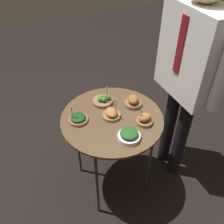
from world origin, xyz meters
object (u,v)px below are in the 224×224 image
bowl_spinach_back_right (129,135)px  bowl_roast_front_right (133,102)px  waiter_figure (190,64)px  bowl_spinach_front_center (78,119)px  bowl_roast_front_left (111,114)px  bowl_broccoli_near_rim (103,100)px  bowl_roast_far_rim (145,119)px  serving_cart (112,123)px

bowl_spinach_back_right → bowl_roast_front_right: size_ratio=1.17×
bowl_spinach_back_right → waiter_figure: (-0.18, 0.54, 0.28)m
bowl_roast_front_right → bowl_spinach_front_center: (-0.01, -0.42, -0.01)m
bowl_roast_front_right → waiter_figure: bearing=74.6°
bowl_roast_front_left → bowl_broccoli_near_rim: same height
bowl_roast_far_rim → bowl_broccoli_near_rim: 0.35m
bowl_spinach_back_right → bowl_roast_front_right: 0.33m
bowl_roast_front_right → bowl_roast_front_left: bearing=-76.4°
serving_cart → waiter_figure: 0.66m
bowl_spinach_front_center → waiter_figure: waiter_figure is taller
bowl_spinach_back_right → bowl_spinach_front_center: 0.37m
bowl_roast_front_right → bowl_broccoli_near_rim: bowl_broccoli_near_rim is taller
bowl_broccoli_near_rim → waiter_figure: waiter_figure is taller
bowl_roast_far_rim → bowl_broccoli_near_rim: bowl_broccoli_near_rim is taller
bowl_roast_front_right → bowl_roast_far_rim: bearing=-5.5°
bowl_roast_far_rim → bowl_broccoli_near_rim: size_ratio=0.78×
bowl_spinach_back_right → waiter_figure: bearing=108.3°
serving_cart → bowl_roast_far_rim: (0.14, 0.17, 0.08)m
bowl_broccoli_near_rim → waiter_figure: size_ratio=0.10×
bowl_roast_far_rim → waiter_figure: 0.48m
bowl_roast_front_right → bowl_spinach_front_center: bowl_spinach_front_center is taller
bowl_roast_front_left → bowl_spinach_front_center: bearing=-103.7°
bowl_roast_front_left → waiter_figure: size_ratio=0.10×
bowl_spinach_back_right → bowl_roast_front_right: bearing=147.4°
bowl_spinach_front_center → bowl_roast_front_right: bearing=89.2°
bowl_spinach_back_right → bowl_roast_far_rim: size_ratio=1.13×
bowl_spinach_back_right → bowl_broccoli_near_rim: bowl_broccoli_near_rim is taller
serving_cart → waiter_figure: (0.04, 0.56, 0.36)m
bowl_spinach_front_center → waiter_figure: size_ratio=0.08×
bowl_broccoli_near_rim → bowl_roast_front_right: bearing=58.0°
serving_cart → waiter_figure: size_ratio=0.45×
bowl_broccoli_near_rim → bowl_spinach_front_center: bearing=-64.3°
bowl_spinach_back_right → waiter_figure: size_ratio=0.09×
bowl_roast_front_right → waiter_figure: size_ratio=0.07×
serving_cart → bowl_roast_front_left: bowl_roast_front_left is taller
bowl_spinach_front_center → serving_cart: bearing=74.1°
bowl_roast_front_left → bowl_spinach_front_center: 0.23m
serving_cart → bowl_roast_front_right: bearing=106.4°
bowl_roast_front_right → waiter_figure: 0.46m
bowl_spinach_back_right → bowl_broccoli_near_rim: bearing=-178.7°
waiter_figure → bowl_broccoli_near_rim: bearing=-111.5°
bowl_roast_front_right → bowl_spinach_back_right: bearing=-32.6°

